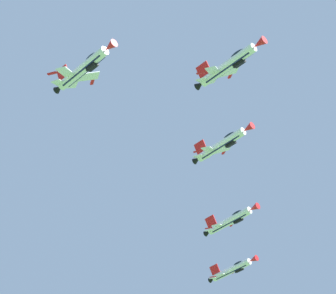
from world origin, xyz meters
name	(u,v)px	position (x,y,z in m)	size (l,w,h in m)	color
fighter_jet_lead	(229,65)	(36.88, 75.71, 91.19)	(10.21, 14.76, 5.52)	white
fighter_jet_left_wing	(222,144)	(43.91, 98.44, 92.82)	(10.32, 14.76, 5.37)	white
fighter_jet_right_wing	(84,68)	(12.51, 82.38, 89.80)	(10.47, 14.76, 5.16)	white
fighter_jet_left_outer	(231,220)	(53.67, 120.19, 90.10)	(10.29, 14.76, 5.42)	white
fighter_jet_trail_slot	(232,270)	(62.79, 143.11, 91.49)	(10.31, 14.76, 5.40)	white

